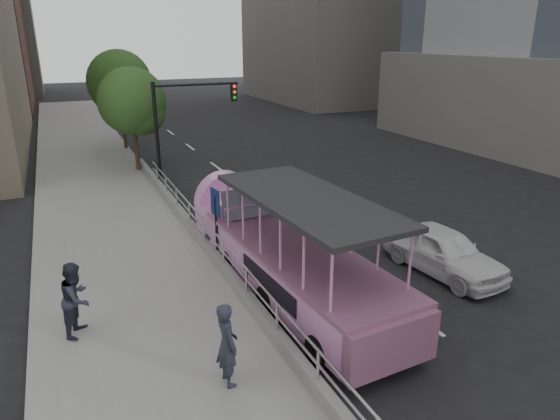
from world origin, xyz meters
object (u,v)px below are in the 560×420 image
object	(u,v)px
pedestrian_mid	(76,298)
street_tree_near	(134,104)
street_tree_far	(122,85)
pedestrian_near	(227,344)
traffic_signal	(181,117)
parking_sign	(216,219)
car	(443,251)
duck_boat	(282,251)

from	to	relation	value
pedestrian_mid	street_tree_near	size ratio (longest dim) A/B	0.32
street_tree_far	pedestrian_near	bearing A→B (deg)	-93.52
traffic_signal	street_tree_near	distance (m)	3.80
pedestrian_near	parking_sign	xyz separation A→B (m)	(1.63, 5.89, 0.48)
street_tree_far	traffic_signal	bearing A→B (deg)	-81.57
parking_sign	traffic_signal	distance (m)	9.75
street_tree_near	traffic_signal	bearing A→B (deg)	-65.02
car	street_tree_near	world-z (taller)	street_tree_near
traffic_signal	pedestrian_near	bearing A→B (deg)	-100.76
parking_sign	traffic_signal	xyz separation A→B (m)	(1.29, 9.50, 1.80)
car	street_tree_far	bearing A→B (deg)	101.00
parking_sign	pedestrian_near	bearing A→B (deg)	-105.48
duck_boat	car	world-z (taller)	duck_boat
street_tree_near	pedestrian_near	bearing A→B (deg)	-94.03
pedestrian_near	traffic_signal	xyz separation A→B (m)	(2.92, 15.39, 2.28)
parking_sign	traffic_signal	size ratio (longest dim) A/B	0.52
duck_boat	car	size ratio (longest dim) A/B	2.30
pedestrian_near	duck_boat	bearing A→B (deg)	-41.91
car	pedestrian_mid	world-z (taller)	pedestrian_mid
duck_boat	pedestrian_mid	bearing A→B (deg)	-174.72
pedestrian_near	pedestrian_mid	world-z (taller)	pedestrian_mid
pedestrian_mid	street_tree_near	xyz separation A→B (m)	(4.01, 15.55, 2.59)
parking_sign	street_tree_far	bearing A→B (deg)	90.32
car	street_tree_far	xyz separation A→B (m)	(-6.54, 22.09, 3.57)
duck_boat	street_tree_near	size ratio (longest dim) A/B	1.73
pedestrian_near	street_tree_near	world-z (taller)	street_tree_near
parking_sign	street_tree_far	world-z (taller)	street_tree_far
car	street_tree_far	world-z (taller)	street_tree_far
car	street_tree_near	xyz separation A→B (m)	(-6.74, 16.09, 3.08)
duck_boat	traffic_signal	bearing A→B (deg)	90.23
pedestrian_near	parking_sign	size ratio (longest dim) A/B	0.68
parking_sign	pedestrian_mid	bearing A→B (deg)	-148.71
car	street_tree_far	distance (m)	23.32
parking_sign	street_tree_near	world-z (taller)	street_tree_near
pedestrian_mid	street_tree_near	world-z (taller)	street_tree_near
duck_boat	parking_sign	distance (m)	2.54
pedestrian_near	street_tree_near	distance (m)	19.04
car	pedestrian_mid	xyz separation A→B (m)	(-10.75, 0.55, 0.49)
pedestrian_mid	street_tree_near	bearing A→B (deg)	11.22
pedestrian_mid	street_tree_far	xyz separation A→B (m)	(4.21, 21.55, 3.08)
duck_boat	pedestrian_mid	world-z (taller)	duck_boat
pedestrian_mid	car	bearing A→B (deg)	-67.22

